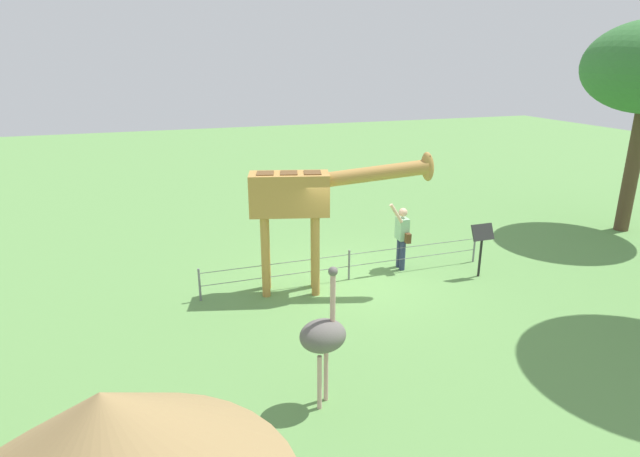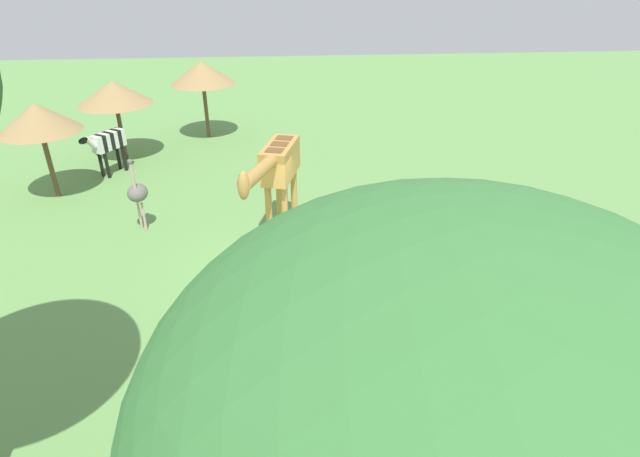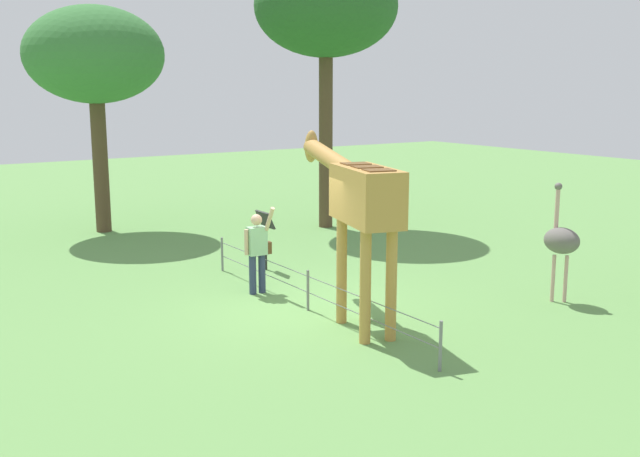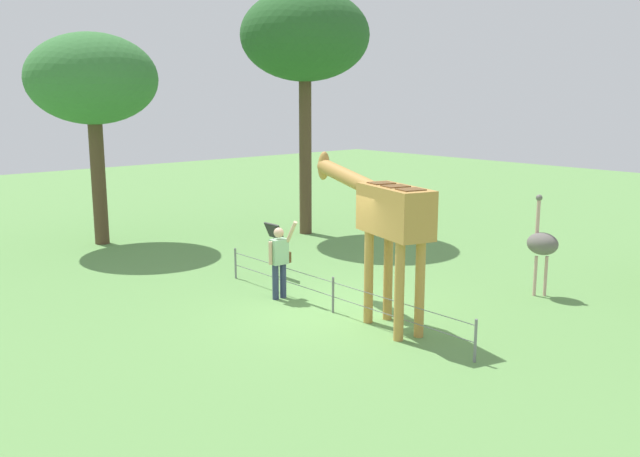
# 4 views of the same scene
# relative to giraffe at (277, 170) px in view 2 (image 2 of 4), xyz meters

# --- Properties ---
(ground_plane) EXTENTS (60.00, 60.00, 0.00)m
(ground_plane) POSITION_rel_giraffe_xyz_m (1.14, 0.18, -2.16)
(ground_plane) COLOR #60934C
(giraffe) EXTENTS (3.98, 1.53, 3.17)m
(giraffe) POSITION_rel_giraffe_xyz_m (0.00, 0.00, 0.00)
(giraffe) COLOR #BC8942
(giraffe) RESTS_ON ground_plane
(visitor) EXTENTS (0.57, 0.59, 1.76)m
(visitor) POSITION_rel_giraffe_xyz_m (2.63, 0.48, -1.26)
(visitor) COLOR navy
(visitor) RESTS_ON ground_plane
(zebra) EXTENTS (1.69, 1.22, 1.66)m
(zebra) POSITION_rel_giraffe_xyz_m (-5.44, -6.03, -1.00)
(zebra) COLOR black
(zebra) RESTS_ON ground_plane
(ostrich) EXTENTS (0.70, 0.56, 2.25)m
(ostrich) POSITION_rel_giraffe_xyz_m (-1.00, -3.97, -0.99)
(ostrich) COLOR #CC9E93
(ostrich) RESTS_ON ground_plane
(shade_hut_near) EXTENTS (2.71, 2.71, 3.02)m
(shade_hut_near) POSITION_rel_giraffe_xyz_m (-7.03, -5.96, 0.41)
(shade_hut_near) COLOR brown
(shade_hut_near) RESTS_ON ground_plane
(shade_hut_far) EXTENTS (2.49, 2.49, 3.13)m
(shade_hut_far) POSITION_rel_giraffe_xyz_m (-3.62, -7.34, 0.50)
(shade_hut_far) COLOR brown
(shade_hut_far) RESTS_ON ground_plane
(shade_hut_aside) EXTENTS (2.66, 2.66, 3.24)m
(shade_hut_aside) POSITION_rel_giraffe_xyz_m (-9.43, -2.99, 0.60)
(shade_hut_aside) COLOR brown
(shade_hut_aside) RESTS_ON ground_plane
(tree_northeast) EXTENTS (3.71, 3.71, 6.13)m
(tree_northeast) POSITION_rel_giraffe_xyz_m (10.56, 1.03, 2.61)
(tree_northeast) COLOR brown
(tree_northeast) RESTS_ON ground_plane
(info_sign) EXTENTS (0.56, 0.21, 1.32)m
(info_sign) POSITION_rel_giraffe_xyz_m (4.20, -0.58, -1.21)
(info_sign) COLOR black
(info_sign) RESTS_ON ground_plane
(wire_fence) EXTENTS (7.05, 0.05, 0.75)m
(wire_fence) POSITION_rel_giraffe_xyz_m (1.14, 0.27, -1.76)
(wire_fence) COLOR slate
(wire_fence) RESTS_ON ground_plane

